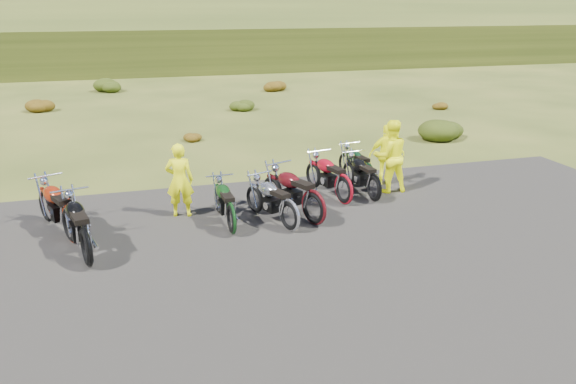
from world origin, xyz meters
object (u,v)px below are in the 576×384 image
object	(u,v)px
motorcycle_7	(367,189)
motorcycle_0	(89,267)
person_middle	(180,181)
motorcycle_3	(289,232)

from	to	relation	value
motorcycle_7	motorcycle_0	bearing A→B (deg)	105.90
motorcycle_7	person_middle	size ratio (longest dim) A/B	1.14
motorcycle_0	motorcycle_3	size ratio (longest dim) A/B	1.12
motorcycle_3	person_middle	xyz separation A→B (m)	(-2.12, 1.54, 0.85)
motorcycle_7	person_middle	xyz separation A→B (m)	(-4.88, -0.65, 0.85)
motorcycle_7	person_middle	bearing A→B (deg)	91.21
motorcycle_0	motorcycle_3	world-z (taller)	motorcycle_0
motorcycle_3	motorcycle_7	xyz separation A→B (m)	(2.77, 2.19, 0.00)
motorcycle_0	person_middle	distance (m)	3.00
motorcycle_0	person_middle	world-z (taller)	person_middle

